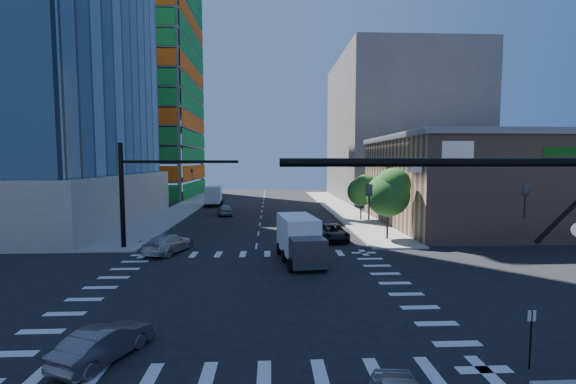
{
  "coord_description": "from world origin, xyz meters",
  "views": [
    {
      "loc": [
        1.23,
        -22.09,
        7.59
      ],
      "look_at": [
        2.65,
        8.0,
        5.17
      ],
      "focal_mm": 24.0,
      "sensor_mm": 36.0,
      "label": 1
    }
  ],
  "objects": [
    {
      "name": "car_sb_near",
      "position": [
        -7.2,
        9.84,
        0.78
      ],
      "size": [
        3.72,
        5.8,
        1.57
      ],
      "primitive_type": "imported",
      "rotation": [
        0.0,
        0.0,
        2.84
      ],
      "color": "silver",
      "rests_on": "ground"
    },
    {
      "name": "tree_north",
      "position": [
        12.93,
        25.9,
        3.99
      ],
      "size": [
        3.54,
        3.52,
        5.78
      ],
      "color": "#382316",
      "rests_on": "sidewalk_ne"
    },
    {
      "name": "no_parking_sign",
      "position": [
        10.7,
        -9.0,
        1.38
      ],
      "size": [
        0.3,
        0.06,
        2.2
      ],
      "color": "black",
      "rests_on": "ground"
    },
    {
      "name": "commercial_building",
      "position": [
        25.0,
        22.0,
        5.31
      ],
      "size": [
        20.5,
        22.5,
        10.6
      ],
      "color": "#926B55",
      "rests_on": "ground"
    },
    {
      "name": "box_truck_far",
      "position": [
        -8.36,
        44.21,
        1.48
      ],
      "size": [
        3.1,
        6.53,
        3.35
      ],
      "rotation": [
        0.0,
        0.0,
        3.2
      ],
      "color": "black",
      "rests_on": "ground"
    },
    {
      "name": "bg_building_ne",
      "position": [
        27.0,
        55.0,
        14.0
      ],
      "size": [
        24.0,
        30.0,
        28.0
      ],
      "primitive_type": "cube",
      "color": "#5E5854",
      "rests_on": "ground"
    },
    {
      "name": "tree_south",
      "position": [
        12.63,
        13.9,
        4.69
      ],
      "size": [
        4.16,
        4.16,
        6.82
      ],
      "color": "#382316",
      "rests_on": "sidewalk_ne"
    },
    {
      "name": "signal_mast_nw",
      "position": [
        -10.0,
        11.5,
        5.49
      ],
      "size": [
        10.2,
        0.4,
        9.0
      ],
      "color": "black",
      "rests_on": "sidewalk_nw"
    },
    {
      "name": "road_markings",
      "position": [
        0.0,
        0.0,
        0.01
      ],
      "size": [
        20.0,
        20.0,
        0.01
      ],
      "primitive_type": "cube",
      "color": "silver",
      "rests_on": "ground"
    },
    {
      "name": "sidewalk_ne",
      "position": [
        12.5,
        40.0,
        0.07
      ],
      "size": [
        5.0,
        60.0,
        0.15
      ],
      "primitive_type": "cube",
      "color": "gray",
      "rests_on": "ground"
    },
    {
      "name": "car_nb_far",
      "position": [
        7.31,
        14.32,
        0.74
      ],
      "size": [
        2.61,
        5.41,
        1.48
      ],
      "primitive_type": "imported",
      "rotation": [
        0.0,
        0.0,
        0.03
      ],
      "color": "black",
      "rests_on": "ground"
    },
    {
      "name": "construction_building",
      "position": [
        -27.41,
        61.93,
        24.61
      ],
      "size": [
        25.16,
        34.5,
        70.6
      ],
      "color": "slate",
      "rests_on": "ground"
    },
    {
      "name": "ground",
      "position": [
        0.0,
        0.0,
        0.0
      ],
      "size": [
        160.0,
        160.0,
        0.0
      ],
      "primitive_type": "plane",
      "color": "black",
      "rests_on": "ground"
    },
    {
      "name": "box_truck_near",
      "position": [
        3.51,
        6.3,
        1.48
      ],
      "size": [
        3.54,
        6.67,
        3.34
      ],
      "rotation": [
        0.0,
        0.0,
        0.13
      ],
      "color": "black",
      "rests_on": "ground"
    },
    {
      "name": "sidewalk_nw",
      "position": [
        -12.5,
        40.0,
        0.07
      ],
      "size": [
        5.0,
        60.0,
        0.15
      ],
      "primitive_type": "cube",
      "color": "gray",
      "rests_on": "ground"
    },
    {
      "name": "car_sb_cross",
      "position": [
        -5.1,
        -7.6,
        0.67
      ],
      "size": [
        2.91,
        4.28,
        1.33
      ],
      "primitive_type": "imported",
      "rotation": [
        0.0,
        0.0,
        2.73
      ],
      "color": "#555359",
      "rests_on": "ground"
    },
    {
      "name": "car_sb_mid",
      "position": [
        -5.12,
        32.03,
        0.79
      ],
      "size": [
        2.77,
        4.93,
        1.58
      ],
      "primitive_type": "imported",
      "rotation": [
        0.0,
        0.0,
        3.34
      ],
      "color": "gray",
      "rests_on": "ground"
    }
  ]
}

